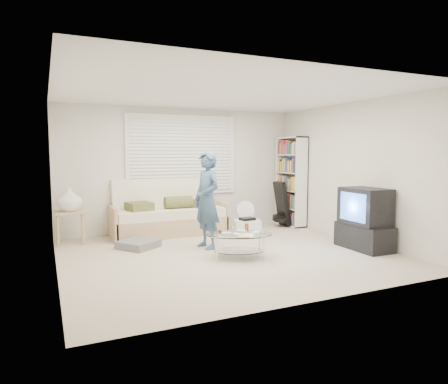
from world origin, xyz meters
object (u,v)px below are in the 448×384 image
tv_unit (365,220)px  coffee_table (239,238)px  futon_sofa (169,216)px  bookshelf (291,181)px

tv_unit → coffee_table: tv_unit is taller
futon_sofa → coffee_table: 2.23m
futon_sofa → coffee_table: bearing=-77.9°
futon_sofa → bookshelf: size_ratio=1.15×
tv_unit → coffee_table: size_ratio=0.88×
tv_unit → coffee_table: bearing=170.8°
coffee_table → bookshelf: bearing=41.7°
bookshelf → coffee_table: (-2.26, -2.01, -0.66)m
bookshelf → coffee_table: bookshelf is taller
coffee_table → tv_unit: bearing=-9.2°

